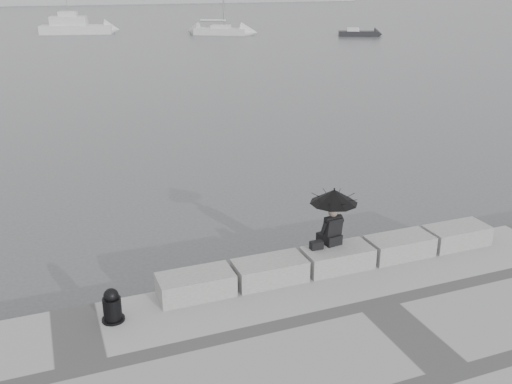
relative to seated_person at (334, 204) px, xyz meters
name	(u,v)px	position (x,y,z in m)	size (l,w,h in m)	color
ground	(327,278)	(0.01, 0.17, -1.99)	(360.00, 360.00, 0.00)	#404244
stone_block_far_left	(196,285)	(-3.39, -0.28, -1.24)	(1.60, 0.80, 0.50)	slate
stone_block_left	(270,271)	(-1.69, -0.28, -1.24)	(1.60, 0.80, 0.50)	slate
stone_block_centre	(337,258)	(0.01, -0.28, -1.24)	(1.60, 0.80, 0.50)	slate
stone_block_right	(399,246)	(1.71, -0.28, -1.24)	(1.60, 0.80, 0.50)	slate
stone_block_far_right	(456,236)	(3.41, -0.28, -1.24)	(1.60, 0.80, 0.50)	slate
seated_person	(334,204)	(0.00, 0.00, 0.00)	(1.11, 1.11, 1.39)	black
bag	(316,245)	(-0.47, -0.12, -0.90)	(0.29, 0.17, 0.19)	black
mooring_bollard	(112,307)	(-5.17, -0.62, -1.19)	(0.45, 0.45, 0.71)	black
distant_landmass	(15,2)	(-8.13, 154.69, -1.09)	(180.00, 8.00, 2.80)	#97999C
sailboat_right	(221,30)	(16.95, 60.98, -1.45)	(6.86, 5.52, 12.90)	silver
motor_cruiser	(77,27)	(-0.06, 68.70, -1.10)	(9.38, 4.88, 4.50)	silver
small_motorboat	(359,33)	(32.31, 52.94, -1.67)	(5.09, 3.52, 1.10)	black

